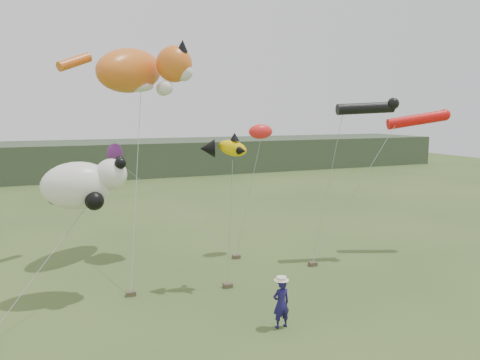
# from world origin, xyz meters

# --- Properties ---
(ground) EXTENTS (120.00, 120.00, 0.00)m
(ground) POSITION_xyz_m (0.00, 0.00, 0.00)
(ground) COLOR #385123
(ground) RESTS_ON ground
(headland) EXTENTS (90.00, 13.00, 4.00)m
(headland) POSITION_xyz_m (-3.11, 44.69, 1.92)
(headland) COLOR #2D3D28
(headland) RESTS_ON ground
(festival_attendant) EXTENTS (0.66, 0.44, 1.76)m
(festival_attendant) POSITION_xyz_m (0.05, 0.11, 0.88)
(festival_attendant) COLOR #1A144E
(festival_attendant) RESTS_ON ground
(sandbag_anchors) EXTENTS (14.31, 5.74, 0.19)m
(sandbag_anchors) POSITION_xyz_m (-1.55, 5.07, 0.10)
(sandbag_anchors) COLOR brown
(sandbag_anchors) RESTS_ON ground
(cat_kite) EXTENTS (6.52, 5.22, 2.88)m
(cat_kite) POSITION_xyz_m (-2.55, 10.78, 9.64)
(cat_kite) COLOR orange
(cat_kite) RESTS_ON ground
(fish_kite) EXTENTS (2.14, 1.39, 1.12)m
(fish_kite) POSITION_xyz_m (-0.36, 4.64, 6.02)
(fish_kite) COLOR #FFC801
(fish_kite) RESTS_ON ground
(tube_kites) EXTENTS (6.76, 1.77, 1.67)m
(tube_kites) POSITION_xyz_m (9.92, 5.84, 7.42)
(tube_kites) COLOR black
(tube_kites) RESTS_ON ground
(panda_kite) EXTENTS (3.31, 2.14, 2.06)m
(panda_kite) POSITION_xyz_m (-5.91, 5.66, 4.67)
(panda_kite) COLOR white
(panda_kite) RESTS_ON ground
(misc_kites) EXTENTS (8.20, 3.54, 2.00)m
(misc_kites) POSITION_xyz_m (0.64, 9.75, 6.08)
(misc_kites) COLOR red
(misc_kites) RESTS_ON ground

